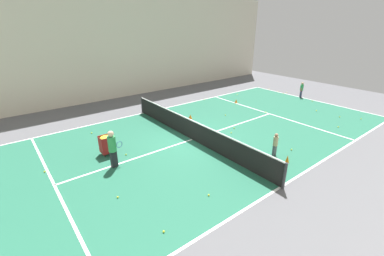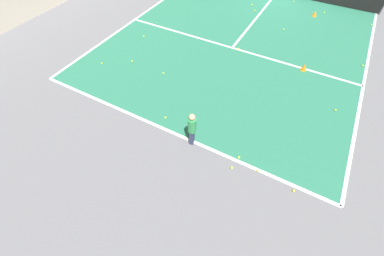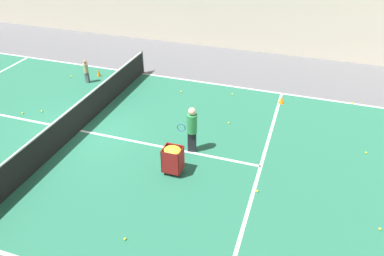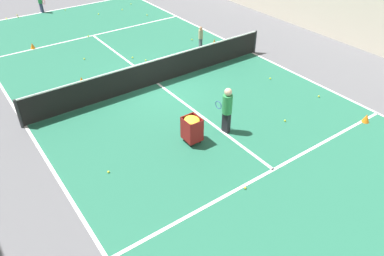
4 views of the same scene
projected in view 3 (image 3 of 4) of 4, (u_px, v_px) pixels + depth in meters
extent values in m
plane|color=#5B5B60|center=(80.00, 131.00, 13.57)|extent=(37.14, 37.14, 0.00)
cube|color=#23664C|center=(80.00, 131.00, 13.57)|extent=(10.62, 23.89, 0.00)
cube|color=white|center=(142.00, 74.00, 17.82)|extent=(0.10, 23.89, 0.00)
cube|color=white|center=(261.00, 166.00, 11.80)|extent=(10.62, 0.10, 0.00)
cube|color=white|center=(80.00, 131.00, 13.57)|extent=(0.10, 13.14, 0.00)
cylinder|color=#2D2D33|center=(142.00, 62.00, 17.61)|extent=(0.10, 0.10, 1.09)
cube|color=black|center=(78.00, 118.00, 13.29)|extent=(10.72, 0.03, 1.02)
cube|color=white|center=(76.00, 105.00, 13.00)|extent=(10.72, 0.04, 0.05)
cube|color=black|center=(192.00, 142.00, 12.32)|extent=(0.19, 0.28, 0.74)
cylinder|color=#2D8C4C|center=(192.00, 124.00, 11.95)|extent=(0.36, 0.36, 0.66)
sphere|color=beige|center=(192.00, 111.00, 11.70)|extent=(0.25, 0.25, 0.25)
torus|color=#2D478C|center=(181.00, 128.00, 12.05)|extent=(0.06, 0.28, 0.28)
cube|color=#4C4C56|center=(87.00, 78.00, 16.88)|extent=(0.12, 0.18, 0.49)
cylinder|color=tan|center=(86.00, 68.00, 16.63)|extent=(0.24, 0.24, 0.43)
sphere|color=#A87A5B|center=(85.00, 62.00, 16.48)|extent=(0.16, 0.16, 0.16)
cube|color=maroon|center=(173.00, 169.00, 11.48)|extent=(0.51, 0.57, 0.02)
cube|color=maroon|center=(164.00, 157.00, 11.35)|extent=(0.51, 0.02, 0.77)
cube|color=maroon|center=(181.00, 161.00, 11.20)|extent=(0.51, 0.02, 0.77)
cube|color=maroon|center=(176.00, 154.00, 11.47)|extent=(0.02, 0.57, 0.77)
cube|color=maroon|center=(170.00, 164.00, 11.08)|extent=(0.02, 0.57, 0.77)
ellipsoid|color=yellow|center=(172.00, 150.00, 11.10)|extent=(0.47, 0.53, 0.16)
cylinder|color=black|center=(169.00, 166.00, 11.72)|extent=(0.05, 0.05, 0.14)
cylinder|color=black|center=(165.00, 173.00, 11.43)|extent=(0.05, 0.05, 0.14)
cylinder|color=black|center=(181.00, 169.00, 11.61)|extent=(0.05, 0.05, 0.14)
cylinder|color=black|center=(177.00, 176.00, 11.32)|extent=(0.05, 0.05, 0.14)
cone|color=orange|center=(99.00, 73.00, 17.49)|extent=(0.17, 0.17, 0.35)
cone|color=orange|center=(282.00, 100.00, 15.27)|extent=(0.26, 0.26, 0.31)
sphere|color=yellow|center=(42.00, 144.00, 12.81)|extent=(0.07, 0.07, 0.07)
sphere|color=yellow|center=(229.00, 123.00, 13.96)|extent=(0.07, 0.07, 0.07)
sphere|color=yellow|center=(366.00, 153.00, 12.36)|extent=(0.07, 0.07, 0.07)
sphere|color=yellow|center=(353.00, 103.00, 15.25)|extent=(0.07, 0.07, 0.07)
sphere|color=yellow|center=(42.00, 111.00, 14.70)|extent=(0.07, 0.07, 0.07)
sphere|color=yellow|center=(380.00, 229.00, 9.57)|extent=(0.07, 0.07, 0.07)
sphere|color=yellow|center=(71.00, 77.00, 17.46)|extent=(0.07, 0.07, 0.07)
sphere|color=yellow|center=(232.00, 94.00, 15.94)|extent=(0.07, 0.07, 0.07)
sphere|color=yellow|center=(23.00, 113.00, 14.57)|extent=(0.07, 0.07, 0.07)
sphere|color=yellow|center=(257.00, 191.00, 10.78)|extent=(0.07, 0.07, 0.07)
sphere|color=yellow|center=(125.00, 239.00, 9.29)|extent=(0.07, 0.07, 0.07)
sphere|color=yellow|center=(163.00, 156.00, 12.20)|extent=(0.07, 0.07, 0.07)
sphere|color=yellow|center=(181.00, 92.00, 16.14)|extent=(0.07, 0.07, 0.07)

